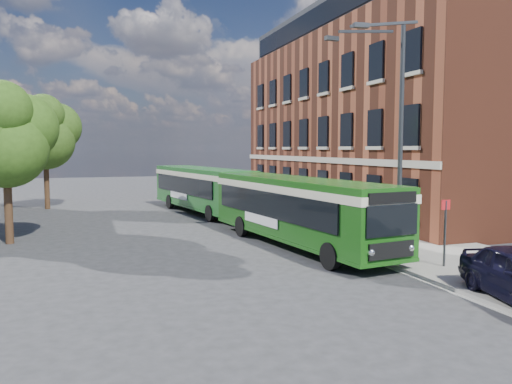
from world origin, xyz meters
name	(u,v)px	position (x,y,z in m)	size (l,w,h in m)	color
ground	(257,257)	(0.00, 0.00, 0.00)	(120.00, 120.00, 0.00)	#29292C
pavement	(324,220)	(7.00, 8.00, 0.07)	(6.00, 48.00, 0.15)	gray
kerb_line	(277,224)	(3.95, 8.00, 0.01)	(0.12, 48.00, 0.01)	beige
brick_office	(389,111)	(14.00, 12.00, 6.97)	(12.10, 26.00, 14.20)	brown
street_lamp	(393,136)	(4.84, -2.00, 4.79)	(2.96, 2.38, 9.00)	#323537
bus_stop_sign	(445,228)	(5.60, -4.20, 1.51)	(0.35, 0.08, 2.52)	#323537
bus_front	(297,205)	(2.40, 1.57, 1.83)	(4.12, 12.58, 3.02)	#164C11
bus_rear	(202,186)	(0.98, 14.34, 1.83)	(4.51, 12.33, 3.02)	#1D6121
pedestrian_a	(402,231)	(5.70, -1.50, 1.00)	(0.62, 0.41, 1.71)	black
pedestrian_b	(375,233)	(4.70, -1.12, 0.90)	(0.73, 0.57, 1.50)	black
tree_left	(6,135)	(-9.69, 6.27, 4.93)	(4.31, 4.10, 7.28)	#3A2615
tree_right	(46,132)	(-8.99, 19.90, 5.49)	(4.79, 4.55, 8.09)	#3A2615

